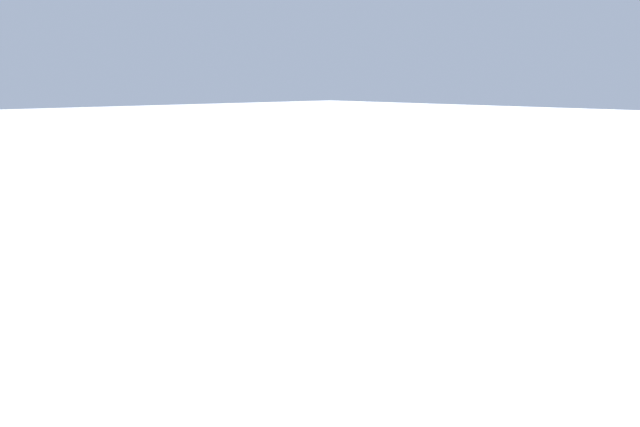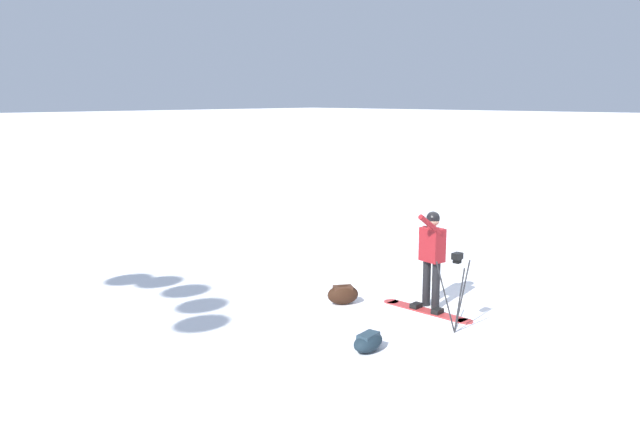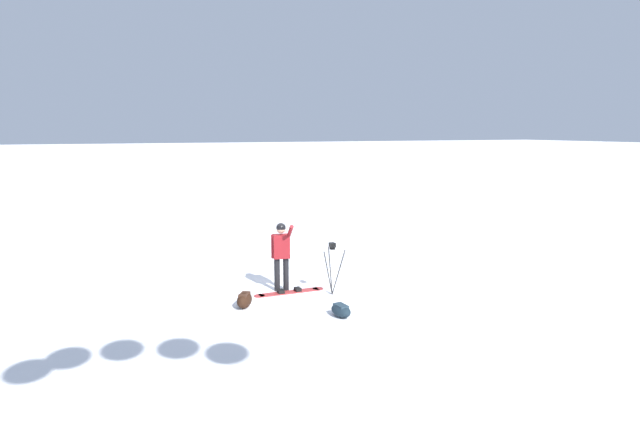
# 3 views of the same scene
# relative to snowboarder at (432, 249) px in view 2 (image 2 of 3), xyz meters

# --- Properties ---
(ground_plane) EXTENTS (300.00, 300.00, 0.00)m
(ground_plane) POSITION_rel_snowboarder_xyz_m (0.11, 0.45, -1.04)
(ground_plane) COLOR white
(snowboarder) EXTENTS (0.46, 0.71, 1.72)m
(snowboarder) POSITION_rel_snowboarder_xyz_m (0.00, 0.00, 0.00)
(snowboarder) COLOR black
(snowboarder) RESTS_ON ground_plane
(snowboard) EXTENTS (1.78, 0.26, 0.10)m
(snowboard) POSITION_rel_snowboarder_xyz_m (0.11, -0.26, -1.01)
(snowboard) COLOR #B23333
(snowboard) RESTS_ON ground_plane
(gear_bag_large) EXTENTS (0.56, 0.63, 0.35)m
(gear_bag_large) POSITION_rel_snowboarder_xyz_m (-1.21, -0.94, -0.85)
(gear_bag_large) COLOR black
(gear_bag_large) RESTS_ON ground_plane
(camera_tripod) EXTENTS (0.56, 0.53, 1.28)m
(camera_tripod) POSITION_rel_snowboarder_xyz_m (1.01, -0.81, -0.12)
(camera_tripod) COLOR #262628
(camera_tripod) RESTS_ON ground_plane
(gear_bag_small) EXTENTS (0.39, 0.61, 0.27)m
(gear_bag_small) POSITION_rel_snowboarder_xyz_m (0.52, -2.33, -0.89)
(gear_bag_small) COLOR #192833
(gear_bag_small) RESTS_ON ground_plane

